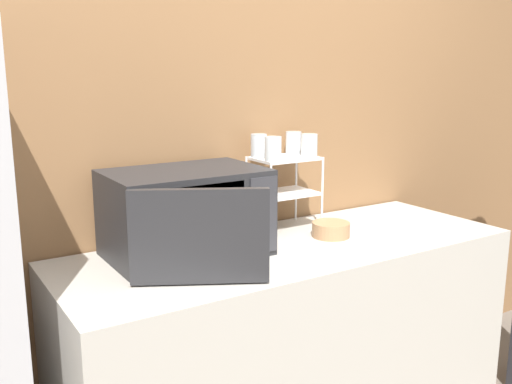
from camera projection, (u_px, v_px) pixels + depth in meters
The scene contains 9 objects.
wall_back at pixel (242, 136), 2.50m from camera, with size 8.00×0.06×2.60m.
counter at pixel (290, 349), 2.37m from camera, with size 1.86×0.68×0.90m.
microwave at pixel (186, 214), 2.11m from camera, with size 0.59×0.62×0.32m.
dish_rack at pixel (284, 178), 2.46m from camera, with size 0.28×0.20×0.32m.
glass_front_left at pixel (273, 149), 2.33m from camera, with size 0.07×0.07×0.10m.
glass_back_right at pixel (293, 143), 2.53m from camera, with size 0.07×0.07×0.10m.
glass_front_right at pixel (309, 145), 2.43m from camera, with size 0.07×0.07×0.10m.
glass_back_left at pixel (259, 146), 2.43m from camera, with size 0.07×0.07×0.10m.
bowl at pixel (331, 230), 2.39m from camera, with size 0.16×0.16×0.06m.
Camera 1 is at (-1.28, -1.43, 1.58)m, focal length 40.00 mm.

